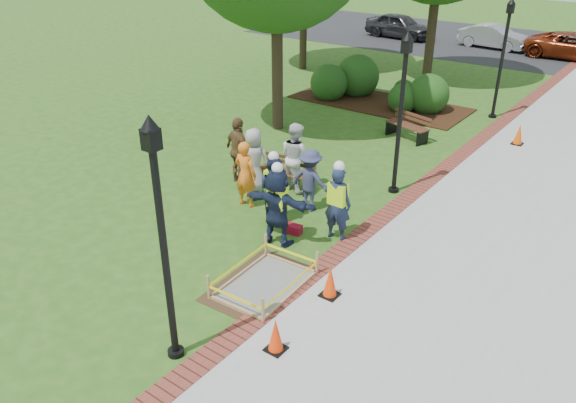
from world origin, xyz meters
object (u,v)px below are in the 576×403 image
Objects in this scene: bench_near at (286,179)px; hivis_worker_a at (278,205)px; lamp_near at (161,228)px; hivis_worker_b at (338,201)px; cone_front at (276,336)px; hivis_worker_c at (274,187)px; wet_concrete_pad at (265,276)px.

bench_near is 0.83× the size of hivis_worker_a.
lamp_near reaches higher than hivis_worker_b.
hivis_worker_a reaches higher than cone_front.
hivis_worker_a is 1.05m from hivis_worker_c.
wet_concrete_pad is 1.30× the size of hivis_worker_c.
bench_near is at bearing 123.44° from hivis_worker_a.
bench_near is 6.55m from cone_front.
wet_concrete_pad is 2.60m from hivis_worker_b.
bench_near is at bearing 125.44° from cone_front.
lamp_near is 2.14× the size of hivis_worker_a.
lamp_near is at bearing -77.69° from hivis_worker_a.
wet_concrete_pad is 3.33m from lamp_near.
hivis_worker_c is at bearing 123.97° from wet_concrete_pad.
hivis_worker_a reaches higher than bench_near.
bench_near is at bearing 111.17° from lamp_near.
hivis_worker_a reaches higher than hivis_worker_c.
hivis_worker_b is (0.12, 2.50, 0.72)m from wet_concrete_pad.
hivis_worker_b is 1.67m from hivis_worker_c.
wet_concrete_pad is at bearing -92.75° from hivis_worker_b.
bench_near is 0.85× the size of hivis_worker_b.
hivis_worker_b is 1.06× the size of hivis_worker_c.
wet_concrete_pad is 4.67m from bench_near.
hivis_worker_b reaches higher than cone_front.
hivis_worker_b is at bearing 107.56° from cone_front.
wet_concrete_pad is at bearing -56.03° from hivis_worker_c.
cone_front is 0.33× the size of hivis_worker_a.
wet_concrete_pad is at bearing -58.29° from bench_near.
cone_front is at bearing -52.92° from hivis_worker_a.
hivis_worker_a is 1.09× the size of hivis_worker_c.
bench_near is 2.02m from hivis_worker_c.
lamp_near is 5.24m from hivis_worker_c.
wet_concrete_pad is 3.59× the size of cone_front.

